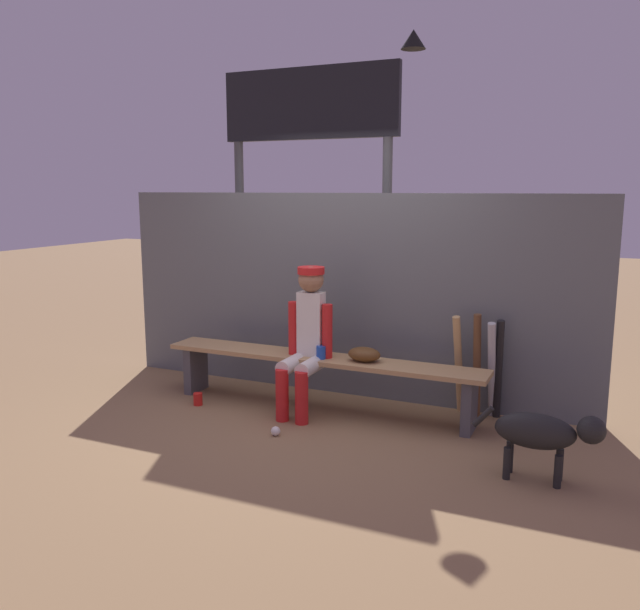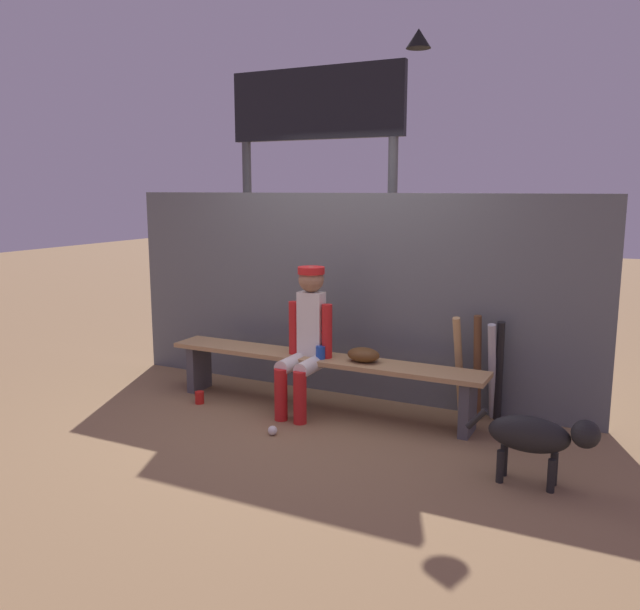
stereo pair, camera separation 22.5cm
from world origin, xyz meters
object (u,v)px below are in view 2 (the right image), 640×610
(bat_wood_dark, at_px, (477,368))
(cup_on_bench, at_px, (321,352))
(baseball_glove, at_px, (363,355))
(scoreboard, at_px, (321,143))
(dog, at_px, (538,436))
(player_seated, at_px, (305,335))
(cup_on_ground, at_px, (200,398))
(baseball, at_px, (273,430))
(dugout_bench, at_px, (320,367))
(bat_aluminum_silver, at_px, (492,372))
(bat_wood_tan, at_px, (459,366))
(bat_aluminum_black, at_px, (499,372))

(bat_wood_dark, relative_size, cup_on_bench, 8.12)
(baseball_glove, bearing_deg, cup_on_bench, -168.34)
(bat_wood_dark, distance_m, cup_on_bench, 1.31)
(bat_wood_dark, bearing_deg, cup_on_bench, -160.81)
(scoreboard, bearing_deg, dog, -39.19)
(player_seated, xyz_separation_m, scoreboard, (-0.63, 1.56, 1.70))
(bat_wood_dark, relative_size, cup_on_ground, 8.12)
(baseball_glove, height_order, scoreboard, scoreboard)
(player_seated, distance_m, bat_wood_dark, 1.46)
(cup_on_ground, height_order, cup_on_bench, cup_on_bench)
(baseball, xyz_separation_m, dog, (1.99, 0.01, 0.30))
(baseball, distance_m, scoreboard, 3.25)
(player_seated, distance_m, dog, 2.12)
(dugout_bench, bearing_deg, bat_aluminum_silver, 14.99)
(bat_wood_tan, height_order, bat_aluminum_silver, bat_wood_tan)
(bat_aluminum_silver, bearing_deg, dog, -63.99)
(bat_aluminum_silver, height_order, cup_on_bench, bat_aluminum_silver)
(bat_wood_dark, bearing_deg, bat_aluminum_black, 10.59)
(scoreboard, bearing_deg, cup_on_ground, -100.56)
(bat_wood_tan, xyz_separation_m, cup_on_bench, (-1.08, -0.45, 0.10))
(baseball, relative_size, scoreboard, 0.02)
(scoreboard, bearing_deg, bat_aluminum_black, -26.14)
(dugout_bench, distance_m, baseball, 0.79)
(bat_wood_dark, bearing_deg, scoreboard, 151.21)
(baseball, xyz_separation_m, scoreboard, (-0.65, 2.15, 2.35))
(bat_aluminum_silver, distance_m, bat_aluminum_black, 0.05)
(bat_aluminum_silver, relative_size, baseball, 11.56)
(player_seated, distance_m, cup_on_bench, 0.20)
(baseball, bearing_deg, player_seated, 91.95)
(player_seated, relative_size, baseball_glove, 4.49)
(bat_wood_tan, xyz_separation_m, bat_aluminum_silver, (0.28, -0.00, -0.01))
(scoreboard, distance_m, dog, 3.97)
(cup_on_ground, xyz_separation_m, cup_on_bench, (1.09, 0.27, 0.48))
(bat_wood_dark, xyz_separation_m, baseball, (-1.34, -1.06, -0.41))
(dugout_bench, relative_size, bat_aluminum_black, 3.36)
(scoreboard, bearing_deg, bat_aluminum_silver, -26.98)
(cup_on_ground, relative_size, scoreboard, 0.03)
(dugout_bench, height_order, bat_wood_dark, bat_wood_dark)
(bat_wood_tan, height_order, dog, bat_wood_tan)
(scoreboard, bearing_deg, bat_wood_dark, -28.79)
(bat_wood_tan, bearing_deg, player_seated, -158.06)
(player_seated, height_order, scoreboard, scoreboard)
(baseball, bearing_deg, bat_aluminum_black, 35.82)
(baseball_glove, bearing_deg, bat_aluminum_silver, 20.69)
(dugout_bench, xyz_separation_m, baseball, (-0.06, -0.71, -0.35))
(bat_wood_tan, relative_size, dog, 1.05)
(player_seated, bearing_deg, dugout_bench, 52.45)
(player_seated, relative_size, bat_aluminum_silver, 1.47)
(baseball, height_order, dog, dog)
(player_seated, bearing_deg, bat_wood_tan, 21.94)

